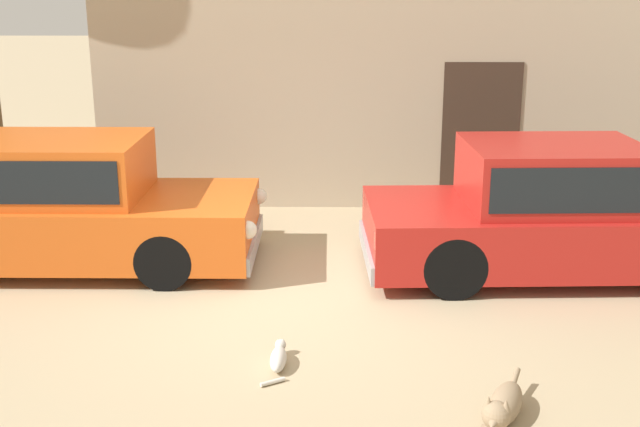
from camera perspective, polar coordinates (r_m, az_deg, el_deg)
The scene contains 5 objects.
ground_plane at distance 8.33m, azimuth -3.08°, elevation -6.33°, with size 80.00×80.00×0.00m, color tan.
parked_sedan_nearest at distance 9.68m, azimuth -18.07°, elevation 0.68°, with size 4.59×1.74×1.49m.
parked_sedan_second at distance 9.34m, azimuth 16.24°, elevation 0.25°, with size 4.37×1.90×1.48m.
stray_dog_spotted at distance 6.30m, azimuth 12.89°, elevation -13.24°, with size 0.49×0.99×0.36m.
stray_cat at distance 7.01m, azimuth -2.98°, elevation -10.22°, with size 0.21×0.66×0.16m.
Camera 1 is at (0.54, -7.67, 3.21)m, focal length 45.01 mm.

